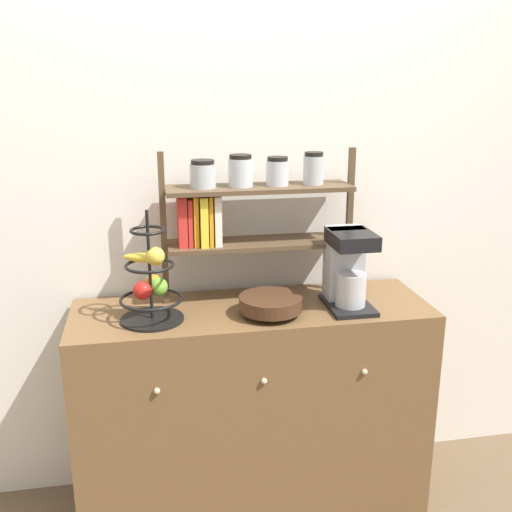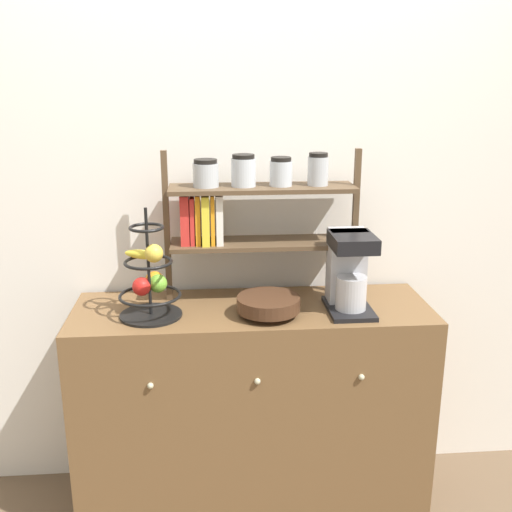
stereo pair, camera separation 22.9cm
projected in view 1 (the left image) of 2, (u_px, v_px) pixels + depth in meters
wall_back at (240, 200)px, 2.56m from camera, size 7.00×0.05×2.60m
sideboard at (253, 408)px, 2.53m from camera, size 1.44×0.49×0.91m
coffee_maker at (347, 267)px, 2.39m from camera, size 0.17×0.26×0.31m
fruit_stand at (151, 284)px, 2.25m from camera, size 0.24×0.24×0.43m
wooden_bowl at (271, 304)px, 2.32m from camera, size 0.25×0.25×0.08m
shelf_hutch at (241, 205)px, 2.40m from camera, size 0.79×0.20×0.62m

